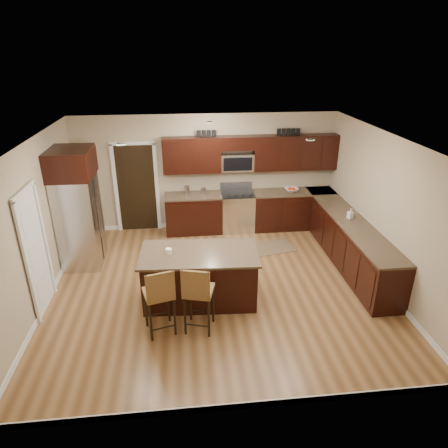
{
  "coord_description": "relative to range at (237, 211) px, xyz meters",
  "views": [
    {
      "loc": [
        -0.58,
        -6.23,
        4.07
      ],
      "look_at": [
        0.14,
        0.4,
        1.08
      ],
      "focal_mm": 32.0,
      "sensor_mm": 36.0,
      "label": 1
    }
  ],
  "objects": [
    {
      "name": "floor",
      "position": [
        -0.68,
        -2.45,
        -0.47
      ],
      "size": [
        6.0,
        6.0,
        0.0
      ],
      "primitive_type": "plane",
      "color": "brown",
      "rests_on": "ground"
    },
    {
      "name": "ceiling",
      "position": [
        -0.68,
        -2.45,
        2.23
      ],
      "size": [
        6.0,
        6.0,
        0.0
      ],
      "primitive_type": "plane",
      "rotation": [
        3.14,
        0.0,
        0.0
      ],
      "color": "silver",
      "rests_on": "wall_back"
    },
    {
      "name": "wall_back",
      "position": [
        -0.68,
        0.3,
        0.88
      ],
      "size": [
        6.0,
        0.0,
        6.0
      ],
      "primitive_type": "plane",
      "rotation": [
        1.57,
        0.0,
        0.0
      ],
      "color": "tan",
      "rests_on": "floor"
    },
    {
      "name": "wall_left",
      "position": [
        -3.68,
        -2.45,
        0.88
      ],
      "size": [
        0.0,
        5.5,
        5.5
      ],
      "primitive_type": "plane",
      "rotation": [
        1.57,
        0.0,
        1.57
      ],
      "color": "tan",
      "rests_on": "floor"
    },
    {
      "name": "wall_right",
      "position": [
        2.32,
        -2.45,
        0.88
      ],
      "size": [
        0.0,
        5.5,
        5.5
      ],
      "primitive_type": "plane",
      "rotation": [
        1.57,
        0.0,
        -1.57
      ],
      "color": "tan",
      "rests_on": "floor"
    },
    {
      "name": "base_cabinets",
      "position": [
        1.22,
        -1.01,
        -0.01
      ],
      "size": [
        4.02,
        3.96,
        0.92
      ],
      "color": "black",
      "rests_on": "floor"
    },
    {
      "name": "upper_cabinets",
      "position": [
        0.36,
        0.13,
        1.37
      ],
      "size": [
        4.0,
        0.33,
        0.8
      ],
      "color": "black",
      "rests_on": "wall_back"
    },
    {
      "name": "range",
      "position": [
        0.0,
        0.0,
        0.0
      ],
      "size": [
        0.76,
        0.64,
        1.11
      ],
      "color": "silver",
      "rests_on": "floor"
    },
    {
      "name": "microwave",
      "position": [
        0.0,
        0.15,
        1.15
      ],
      "size": [
        0.76,
        0.31,
        0.4
      ],
      "primitive_type": "cube",
      "color": "silver",
      "rests_on": "upper_cabinets"
    },
    {
      "name": "doorway",
      "position": [
        -2.33,
        0.28,
        0.56
      ],
      "size": [
        0.85,
        0.03,
        2.06
      ],
      "primitive_type": "cube",
      "color": "black",
      "rests_on": "floor"
    },
    {
      "name": "pantry_door",
      "position": [
        -3.66,
        -2.75,
        0.55
      ],
      "size": [
        0.03,
        0.8,
        2.04
      ],
      "primitive_type": "cube",
      "color": "white",
      "rests_on": "floor"
    },
    {
      "name": "letter_decor",
      "position": [
        0.22,
        0.13,
        1.82
      ],
      "size": [
        2.2,
        0.03,
        0.15
      ],
      "primitive_type": null,
      "color": "black",
      "rests_on": "upper_cabinets"
    },
    {
      "name": "island",
      "position": [
        -1.04,
        -2.82,
        -0.04
      ],
      "size": [
        2.02,
        1.14,
        0.92
      ],
      "rotation": [
        0.0,
        0.0,
        -0.06
      ],
      "color": "black",
      "rests_on": "floor"
    },
    {
      "name": "stool_left",
      "position": [
        -1.67,
        -3.66,
        0.24
      ],
      "size": [
        0.52,
        0.52,
        1.14
      ],
      "rotation": [
        0.0,
        0.0,
        0.27
      ],
      "color": "olive",
      "rests_on": "floor"
    },
    {
      "name": "stool_mid",
      "position": [
        -1.11,
        -3.66,
        0.24
      ],
      "size": [
        0.52,
        0.52,
        1.14
      ],
      "rotation": [
        0.0,
        0.0,
        -0.26
      ],
      "color": "olive",
      "rests_on": "floor"
    },
    {
      "name": "refrigerator",
      "position": [
        -3.3,
        -1.25,
        0.73
      ],
      "size": [
        0.79,
        0.97,
        2.35
      ],
      "color": "silver",
      "rests_on": "floor"
    },
    {
      "name": "floor_mat",
      "position": [
        0.61,
        -1.04,
        -0.47
      ],
      "size": [
        1.1,
        0.85,
        0.01
      ],
      "primitive_type": "cube",
      "rotation": [
        0.0,
        0.0,
        0.21
      ],
      "color": "brown",
      "rests_on": "floor"
    },
    {
      "name": "fruit_bowl",
      "position": [
        1.29,
        -0.0,
        0.49
      ],
      "size": [
        0.35,
        0.35,
        0.08
      ],
      "primitive_type": "imported",
      "rotation": [
        0.0,
        0.0,
        0.12
      ],
      "color": "silver",
      "rests_on": "base_cabinets"
    },
    {
      "name": "soap_bottle",
      "position": [
        2.02,
        -1.71,
        0.55
      ],
      "size": [
        0.12,
        0.13,
        0.21
      ],
      "primitive_type": "imported",
      "rotation": [
        0.0,
        0.0,
        0.39
      ],
      "color": "#B2B2B2",
      "rests_on": "base_cabinets"
    },
    {
      "name": "canister_tall",
      "position": [
        -1.17,
        -0.0,
        0.56
      ],
      "size": [
        0.12,
        0.12,
        0.22
      ],
      "primitive_type": "cylinder",
      "color": "silver",
      "rests_on": "base_cabinets"
    },
    {
      "name": "canister_short",
      "position": [
        -0.79,
        -0.0,
        0.53
      ],
      "size": [
        0.11,
        0.11,
        0.17
      ],
      "primitive_type": "cylinder",
      "color": "silver",
      "rests_on": "base_cabinets"
    },
    {
      "name": "island_jar",
      "position": [
        -1.54,
        -2.82,
        0.5
      ],
      "size": [
        0.1,
        0.1,
        0.1
      ],
      "primitive_type": "cylinder",
      "color": "white",
      "rests_on": "island"
    }
  ]
}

